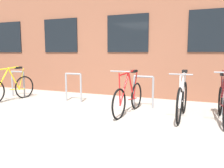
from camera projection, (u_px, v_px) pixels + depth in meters
ground_plane at (72, 125)px, 4.41m from camera, size 42.00×42.00×0.00m
storefront_building at (152, 14)px, 9.80m from camera, size 28.00×6.28×5.88m
bike_rack at (106, 86)px, 6.13m from camera, size 6.53×0.05×0.80m
bicycle_white at (182, 99)px, 4.87m from camera, size 0.44×1.68×1.00m
bicycle_red at (129, 97)px, 5.24m from camera, size 0.44×1.67×1.01m
bicycle_yellow at (10, 88)px, 6.64m from camera, size 0.44×1.68×1.01m
bicycle_maroon at (223, 103)px, 4.64m from camera, size 0.44×1.71×1.04m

